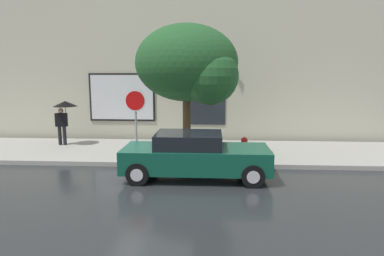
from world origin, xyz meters
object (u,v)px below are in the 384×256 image
at_px(parked_car, 195,156).
at_px(pedestrian_with_umbrella, 64,110).
at_px(fire_hydrant, 244,149).
at_px(stop_sign, 136,110).
at_px(street_tree, 191,66).

distance_m(parked_car, pedestrian_with_umbrella, 6.70).
bearing_deg(fire_hydrant, pedestrian_with_umbrella, 164.39).
height_order(parked_car, stop_sign, stop_sign).
bearing_deg(pedestrian_with_umbrella, fire_hydrant, -15.61).
bearing_deg(stop_sign, parked_car, -40.69).
height_order(fire_hydrant, stop_sign, stop_sign).
xyz_separation_m(fire_hydrant, pedestrian_with_umbrella, (-7.12, 1.99, 1.06)).
bearing_deg(pedestrian_with_umbrella, parked_car, -33.85).
bearing_deg(fire_hydrant, stop_sign, 177.83).
xyz_separation_m(street_tree, stop_sign, (-1.94, 0.07, -1.50)).
bearing_deg(stop_sign, fire_hydrant, -2.17).
relative_size(fire_hydrant, pedestrian_with_umbrella, 0.43).
xyz_separation_m(pedestrian_with_umbrella, stop_sign, (3.36, -1.85, 0.23)).
bearing_deg(parked_car, fire_hydrant, 46.69).
bearing_deg(street_tree, fire_hydrant, -2.31).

